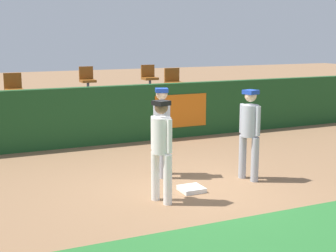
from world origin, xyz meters
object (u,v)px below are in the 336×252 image
object	(u,v)px
seat_back_center	(87,79)
seat_front_left	(14,88)
first_base	(191,189)
seat_front_right	(174,81)
player_fielder_home	(161,144)
seat_back_right	(149,76)
player_runner_visitor	(162,126)
player_coach_visitor	(250,128)

from	to	relation	value
seat_back_center	seat_front_left	world-z (taller)	same
first_base	seat_front_right	xyz separation A→B (m)	(2.33, 5.74, 1.34)
seat_back_center	seat_front_left	size ratio (longest dim) A/B	1.00
player_fielder_home	seat_back_right	distance (m)	8.38
player_runner_visitor	player_coach_visitor	distance (m)	1.66
first_base	player_coach_visitor	xyz separation A→B (m)	(1.30, 0.18, 0.95)
player_coach_visitor	seat_front_left	distance (m)	6.60
first_base	seat_back_right	world-z (taller)	seat_back_right
seat_back_center	seat_front_right	distance (m)	2.79
seat_back_center	seat_back_right	distance (m)	2.08
seat_front_left	first_base	bearing A→B (deg)	-68.76
player_fielder_home	seat_back_center	xyz separation A→B (m)	(0.91, 7.82, 0.40)
seat_back_right	seat_front_left	size ratio (longest dim) A/B	1.00
player_runner_visitor	seat_back_right	bearing A→B (deg)	177.41
player_runner_visitor	player_coach_visitor	world-z (taller)	player_runner_visitor
player_runner_visitor	seat_back_center	bearing A→B (deg)	-164.96
player_fielder_home	player_runner_visitor	world-z (taller)	player_runner_visitor
player_runner_visitor	first_base	bearing A→B (deg)	22.39
seat_back_center	player_fielder_home	bearing A→B (deg)	-96.60
first_base	seat_back_right	size ratio (longest dim) A/B	0.48
first_base	seat_front_right	world-z (taller)	seat_front_right
seat_front_right	seat_back_right	xyz separation A→B (m)	(-0.05, 1.80, -0.00)
seat_back_right	seat_front_left	xyz separation A→B (m)	(-4.51, -1.80, -0.00)
player_fielder_home	player_runner_visitor	bearing A→B (deg)	137.59
player_runner_visitor	seat_front_left	xyz separation A→B (m)	(-2.14, 4.65, 0.38)
seat_back_center	player_runner_visitor	bearing A→B (deg)	-92.59
seat_front_right	player_runner_visitor	bearing A→B (deg)	-117.50
player_coach_visitor	seat_back_center	xyz separation A→B (m)	(-1.10, 7.36, 0.38)
seat_back_center	seat_front_right	xyz separation A→B (m)	(2.13, -1.80, 0.00)
seat_front_right	seat_front_left	size ratio (longest dim) A/B	1.00
player_fielder_home	seat_back_center	world-z (taller)	seat_back_center
player_fielder_home	seat_front_right	size ratio (longest dim) A/B	2.01
seat_back_center	seat_back_right	size ratio (longest dim) A/B	1.00
player_fielder_home	seat_back_center	size ratio (longest dim) A/B	2.01
first_base	seat_front_left	xyz separation A→B (m)	(-2.23, 5.74, 1.34)
first_base	seat_front_right	bearing A→B (deg)	67.91
first_base	player_fielder_home	distance (m)	1.20
seat_back_right	player_runner_visitor	bearing A→B (deg)	-110.22
seat_front_right	player_fielder_home	bearing A→B (deg)	-116.74
first_base	player_fielder_home	world-z (taller)	player_fielder_home
seat_front_left	player_coach_visitor	bearing A→B (deg)	-57.56
player_coach_visitor	seat_back_right	distance (m)	7.43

